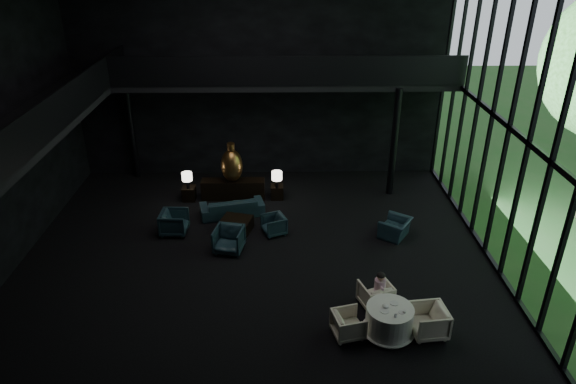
{
  "coord_description": "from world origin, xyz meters",
  "views": [
    {
      "loc": [
        0.7,
        -13.12,
        8.65
      ],
      "look_at": [
        0.94,
        0.5,
        1.83
      ],
      "focal_mm": 32.0,
      "sensor_mm": 36.0,
      "label": 1
    }
  ],
  "objects_px": {
    "sofa": "(232,203)",
    "lounge_armchair_west": "(174,220)",
    "dining_table": "(389,322)",
    "table_lamp_left": "(187,177)",
    "child": "(380,283)",
    "bronze_urn": "(232,165)",
    "window_armchair": "(395,226)",
    "coffee_table": "(236,226)",
    "console": "(233,189)",
    "side_table_left": "(189,193)",
    "lounge_armchair_south": "(229,237)",
    "lounge_armchair_east": "(274,225)",
    "dining_chair_east": "(429,319)",
    "dining_chair_west": "(348,324)",
    "table_lamp_right": "(277,176)",
    "dining_chair_north": "(376,293)",
    "side_table_right": "(277,192)"
  },
  "relations": [
    {
      "from": "side_table_left",
      "to": "dining_chair_north",
      "type": "xyz_separation_m",
      "value": [
        5.75,
        -6.09,
        0.13
      ]
    },
    {
      "from": "side_table_left",
      "to": "dining_chair_west",
      "type": "bearing_deg",
      "value": -55.67
    },
    {
      "from": "console",
      "to": "child",
      "type": "xyz_separation_m",
      "value": [
        4.23,
        -6.27,
        0.39
      ]
    },
    {
      "from": "side_table_left",
      "to": "table_lamp_right",
      "type": "height_order",
      "value": "table_lamp_right"
    },
    {
      "from": "table_lamp_right",
      "to": "dining_chair_east",
      "type": "distance_m",
      "value": 7.98
    },
    {
      "from": "dining_chair_north",
      "to": "child",
      "type": "bearing_deg",
      "value": 119.68
    },
    {
      "from": "lounge_armchair_south",
      "to": "dining_chair_north",
      "type": "relative_size",
      "value": 1.25
    },
    {
      "from": "side_table_right",
      "to": "dining_table",
      "type": "relative_size",
      "value": 0.39
    },
    {
      "from": "table_lamp_left",
      "to": "dining_table",
      "type": "xyz_separation_m",
      "value": [
        5.9,
        -7.03,
        -0.63
      ]
    },
    {
      "from": "window_armchair",
      "to": "coffee_table",
      "type": "distance_m",
      "value": 5.13
    },
    {
      "from": "lounge_armchair_west",
      "to": "window_armchair",
      "type": "distance_m",
      "value": 7.08
    },
    {
      "from": "lounge_armchair_west",
      "to": "window_armchair",
      "type": "xyz_separation_m",
      "value": [
        7.07,
        -0.35,
        -0.09
      ]
    },
    {
      "from": "table_lamp_left",
      "to": "child",
      "type": "distance_m",
      "value": 8.41
    },
    {
      "from": "console",
      "to": "side_table_left",
      "type": "height_order",
      "value": "console"
    },
    {
      "from": "dining_chair_north",
      "to": "child",
      "type": "relative_size",
      "value": 1.23
    },
    {
      "from": "console",
      "to": "table_lamp_left",
      "type": "height_order",
      "value": "table_lamp_left"
    },
    {
      "from": "side_table_left",
      "to": "table_lamp_left",
      "type": "height_order",
      "value": "table_lamp_left"
    },
    {
      "from": "side_table_left",
      "to": "bronze_urn",
      "type": "bearing_deg",
      "value": 1.78
    },
    {
      "from": "sofa",
      "to": "lounge_armchair_west",
      "type": "xyz_separation_m",
      "value": [
        -1.76,
        -1.18,
        0.03
      ]
    },
    {
      "from": "window_armchair",
      "to": "dining_table",
      "type": "xyz_separation_m",
      "value": [
        -1.07,
        -4.45,
        -0.04
      ]
    },
    {
      "from": "coffee_table",
      "to": "dining_table",
      "type": "xyz_separation_m",
      "value": [
        4.05,
        -4.86,
        0.12
      ]
    },
    {
      "from": "table_lamp_right",
      "to": "lounge_armchair_south",
      "type": "height_order",
      "value": "table_lamp_right"
    },
    {
      "from": "dining_chair_west",
      "to": "lounge_armchair_east",
      "type": "bearing_deg",
      "value": 7.27
    },
    {
      "from": "bronze_urn",
      "to": "side_table_left",
      "type": "relative_size",
      "value": 2.81
    },
    {
      "from": "console",
      "to": "sofa",
      "type": "relative_size",
      "value": 1.02
    },
    {
      "from": "coffee_table",
      "to": "side_table_left",
      "type": "bearing_deg",
      "value": 129.19
    },
    {
      "from": "lounge_armchair_west",
      "to": "window_armchair",
      "type": "height_order",
      "value": "lounge_armchair_west"
    },
    {
      "from": "side_table_right",
      "to": "child",
      "type": "bearing_deg",
      "value": -67.13
    },
    {
      "from": "console",
      "to": "dining_chair_north",
      "type": "bearing_deg",
      "value": -56.17
    },
    {
      "from": "table_lamp_left",
      "to": "lounge_armchair_west",
      "type": "height_order",
      "value": "table_lamp_left"
    },
    {
      "from": "lounge_armchair_west",
      "to": "lounge_armchair_south",
      "type": "distance_m",
      "value": 2.15
    },
    {
      "from": "dining_chair_west",
      "to": "coffee_table",
      "type": "bearing_deg",
      "value": 18.29
    },
    {
      "from": "console",
      "to": "dining_table",
      "type": "distance_m",
      "value": 8.42
    },
    {
      "from": "side_table_left",
      "to": "lounge_armchair_south",
      "type": "distance_m",
      "value": 3.85
    },
    {
      "from": "table_lamp_left",
      "to": "child",
      "type": "relative_size",
      "value": 0.99
    },
    {
      "from": "lounge_armchair_east",
      "to": "dining_chair_east",
      "type": "xyz_separation_m",
      "value": [
        3.74,
        -4.75,
        0.13
      ]
    },
    {
      "from": "window_armchair",
      "to": "coffee_table",
      "type": "bearing_deg",
      "value": -60.48
    },
    {
      "from": "lounge_armchair_south",
      "to": "lounge_armchair_west",
      "type": "bearing_deg",
      "value": 161.03
    },
    {
      "from": "side_table_right",
      "to": "coffee_table",
      "type": "height_order",
      "value": "side_table_right"
    },
    {
      "from": "coffee_table",
      "to": "lounge_armchair_east",
      "type": "bearing_deg",
      "value": -6.86
    },
    {
      "from": "side_table_left",
      "to": "sofa",
      "type": "relative_size",
      "value": 0.23
    },
    {
      "from": "lounge_armchair_south",
      "to": "dining_chair_north",
      "type": "xyz_separation_m",
      "value": [
        4.01,
        -2.66,
        -0.1
      ]
    },
    {
      "from": "side_table_left",
      "to": "window_armchair",
      "type": "relative_size",
      "value": 0.6
    },
    {
      "from": "console",
      "to": "lounge_armchair_east",
      "type": "distance_m",
      "value": 2.94
    },
    {
      "from": "bronze_urn",
      "to": "dining_table",
      "type": "relative_size",
      "value": 1.13
    },
    {
      "from": "side_table_left",
      "to": "dining_table",
      "type": "distance_m",
      "value": 9.26
    },
    {
      "from": "lounge_armchair_west",
      "to": "dining_table",
      "type": "distance_m",
      "value": 7.69
    },
    {
      "from": "lounge_armchair_west",
      "to": "dining_table",
      "type": "height_order",
      "value": "lounge_armchair_west"
    },
    {
      "from": "side_table_right",
      "to": "child",
      "type": "relative_size",
      "value": 0.8
    },
    {
      "from": "dining_chair_east",
      "to": "dining_chair_west",
      "type": "height_order",
      "value": "dining_chair_east"
    }
  ]
}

